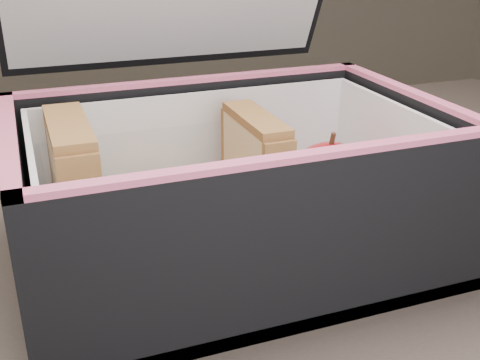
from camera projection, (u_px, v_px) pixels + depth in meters
name	position (u px, v px, depth m)	size (l,w,h in m)	color
kitchen_table	(232.00, 324.00, 0.56)	(1.20, 0.80, 0.75)	#53463F
lunch_bag	(230.00, 177.00, 0.47)	(0.32, 0.31, 0.31)	black
plastic_tub	(171.00, 202.00, 0.47)	(0.19, 0.13, 0.08)	white
sandwich_left	(76.00, 193.00, 0.44)	(0.03, 0.10, 0.11)	tan
sandwich_right	(255.00, 174.00, 0.49)	(0.02, 0.09, 0.10)	tan
carrot_sticks	(180.00, 228.00, 0.47)	(0.05, 0.14, 0.03)	#F56B00
paper_napkin	(325.00, 214.00, 0.53)	(0.07, 0.08, 0.01)	white
red_apple	(330.00, 180.00, 0.51)	(0.08, 0.08, 0.07)	#8A0302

